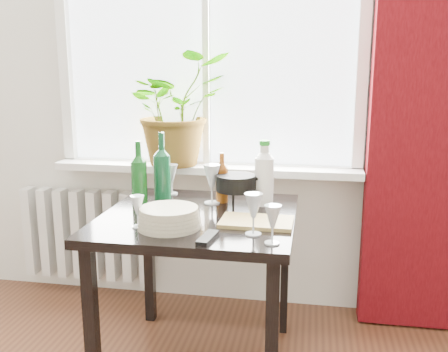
% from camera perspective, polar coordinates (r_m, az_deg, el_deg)
% --- Properties ---
extents(window, '(1.72, 0.08, 1.62)m').
position_cam_1_polar(window, '(2.82, -1.98, 16.80)').
color(window, white).
rests_on(window, ground).
extents(windowsill, '(1.72, 0.20, 0.04)m').
position_cam_1_polar(windowsill, '(2.80, -2.16, 0.89)').
color(windowsill, white).
rests_on(windowsill, ground).
extents(curtain, '(0.50, 0.12, 2.56)m').
position_cam_1_polar(curtain, '(2.71, 21.83, 9.69)').
color(curtain, '#3D0509').
rests_on(curtain, ground).
extents(radiator, '(0.80, 0.10, 0.55)m').
position_cam_1_polar(radiator, '(3.18, -15.37, -6.43)').
color(radiator, silver).
rests_on(radiator, ground).
extents(table, '(0.85, 0.85, 0.74)m').
position_cam_1_polar(table, '(2.26, -2.88, -6.59)').
color(table, black).
rests_on(table, ground).
extents(potted_plant, '(0.74, 0.73, 0.62)m').
position_cam_1_polar(potted_plant, '(2.78, -5.48, 7.62)').
color(potted_plant, '#34721E').
rests_on(potted_plant, windowsill).
extents(wine_bottle_left, '(0.09, 0.09, 0.31)m').
position_cam_1_polar(wine_bottle_left, '(2.35, -9.69, 0.29)').
color(wine_bottle_left, '#0D4814').
rests_on(wine_bottle_left, table).
extents(wine_bottle_right, '(0.10, 0.10, 0.35)m').
position_cam_1_polar(wine_bottle_right, '(2.39, -7.10, 0.98)').
color(wine_bottle_right, '#0B3D1F').
rests_on(wine_bottle_right, table).
extents(bottle_amber, '(0.07, 0.07, 0.24)m').
position_cam_1_polar(bottle_amber, '(2.39, -0.24, -0.16)').
color(bottle_amber, '#71370C').
rests_on(bottle_amber, table).
extents(cleaning_bottle, '(0.10, 0.10, 0.32)m').
position_cam_1_polar(cleaning_bottle, '(2.35, 4.61, 0.45)').
color(cleaning_bottle, white).
rests_on(cleaning_bottle, table).
extents(wineglass_front_right, '(0.08, 0.08, 0.17)m').
position_cam_1_polar(wineglass_front_right, '(1.94, 3.39, -4.34)').
color(wineglass_front_right, silver).
rests_on(wineglass_front_right, table).
extents(wineglass_far_right, '(0.09, 0.09, 0.15)m').
position_cam_1_polar(wineglass_far_right, '(1.85, 5.57, -5.51)').
color(wineglass_far_right, silver).
rests_on(wineglass_far_right, table).
extents(wineglass_back_center, '(0.11, 0.11, 0.20)m').
position_cam_1_polar(wineglass_back_center, '(2.37, -1.39, -0.87)').
color(wineglass_back_center, white).
rests_on(wineglass_back_center, table).
extents(wineglass_back_left, '(0.09, 0.09, 0.16)m').
position_cam_1_polar(wineglass_back_left, '(2.57, -6.01, -0.35)').
color(wineglass_back_left, silver).
rests_on(wineglass_back_left, table).
extents(wineglass_front_left, '(0.07, 0.07, 0.14)m').
position_cam_1_polar(wineglass_front_left, '(2.06, -9.85, -4.00)').
color(wineglass_front_left, white).
rests_on(wineglass_front_left, table).
extents(plate_stack, '(0.30, 0.30, 0.08)m').
position_cam_1_polar(plate_stack, '(2.04, -6.31, -4.78)').
color(plate_stack, beige).
rests_on(plate_stack, table).
extents(fondue_pot, '(0.24, 0.21, 0.15)m').
position_cam_1_polar(fondue_pot, '(2.35, 1.37, -1.61)').
color(fondue_pot, black).
rests_on(fondue_pot, table).
extents(tv_remote, '(0.06, 0.16, 0.02)m').
position_cam_1_polar(tv_remote, '(1.90, -1.87, -7.06)').
color(tv_remote, black).
rests_on(tv_remote, table).
extents(cutting_board, '(0.31, 0.20, 0.02)m').
position_cam_1_polar(cutting_board, '(2.10, 3.75, -5.24)').
color(cutting_board, '#A78C4B').
rests_on(cutting_board, table).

